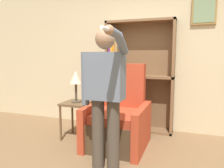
{
  "coord_description": "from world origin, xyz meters",
  "views": [
    {
      "loc": [
        0.85,
        -1.95,
        1.35
      ],
      "look_at": [
        -0.09,
        0.7,
        0.98
      ],
      "focal_mm": 35.0,
      "sensor_mm": 36.0,
      "label": 1
    }
  ],
  "objects_px": {
    "armchair": "(119,121)",
    "table_lamp": "(76,79)",
    "side_table": "(76,109)",
    "person_standing": "(105,91)",
    "bookcase": "(132,78)"
  },
  "relations": [
    {
      "from": "armchair",
      "to": "table_lamp",
      "type": "height_order",
      "value": "armchair"
    },
    {
      "from": "armchair",
      "to": "table_lamp",
      "type": "relative_size",
      "value": 2.4
    },
    {
      "from": "person_standing",
      "to": "side_table",
      "type": "bearing_deg",
      "value": 136.35
    },
    {
      "from": "person_standing",
      "to": "side_table",
      "type": "xyz_separation_m",
      "value": [
        -0.8,
        0.77,
        -0.46
      ]
    },
    {
      "from": "armchair",
      "to": "table_lamp",
      "type": "bearing_deg",
      "value": 178.58
    },
    {
      "from": "person_standing",
      "to": "side_table",
      "type": "distance_m",
      "value": 1.2
    },
    {
      "from": "bookcase",
      "to": "table_lamp",
      "type": "distance_m",
      "value": 1.04
    },
    {
      "from": "bookcase",
      "to": "table_lamp",
      "type": "bearing_deg",
      "value": -133.89
    },
    {
      "from": "table_lamp",
      "to": "side_table",
      "type": "bearing_deg",
      "value": -45.0
    },
    {
      "from": "armchair",
      "to": "side_table",
      "type": "relative_size",
      "value": 2.04
    },
    {
      "from": "bookcase",
      "to": "armchair",
      "type": "distance_m",
      "value": 0.96
    },
    {
      "from": "bookcase",
      "to": "table_lamp",
      "type": "relative_size",
      "value": 3.84
    },
    {
      "from": "bookcase",
      "to": "table_lamp",
      "type": "xyz_separation_m",
      "value": [
        -0.72,
        -0.75,
        0.03
      ]
    },
    {
      "from": "side_table",
      "to": "table_lamp",
      "type": "height_order",
      "value": "table_lamp"
    },
    {
      "from": "table_lamp",
      "to": "armchair",
      "type": "bearing_deg",
      "value": -1.42
    }
  ]
}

